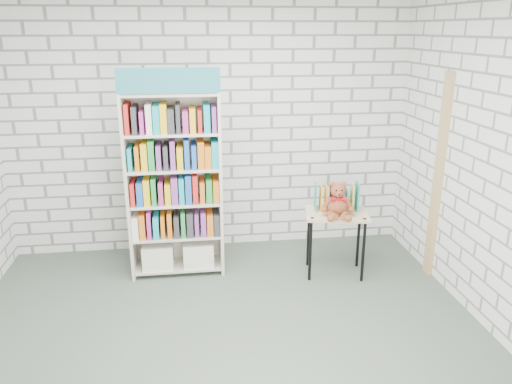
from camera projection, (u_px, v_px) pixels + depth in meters
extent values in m
plane|color=#455245|center=(227.00, 341.00, 4.16)|extent=(4.50, 4.50, 0.00)
cube|color=silver|center=(210.00, 130.00, 5.60)|extent=(4.50, 0.02, 2.80)
cube|color=silver|center=(262.00, 337.00, 1.84)|extent=(4.50, 0.02, 2.80)
cube|color=silver|center=(502.00, 170.00, 4.01)|extent=(0.02, 4.00, 2.80)
cube|color=beige|center=(128.00, 188.00, 5.02)|extent=(0.03, 0.37, 1.91)
cube|color=beige|center=(220.00, 184.00, 5.14)|extent=(0.03, 0.37, 1.91)
cube|color=beige|center=(175.00, 181.00, 5.24)|extent=(0.95, 0.02, 1.91)
cube|color=teal|center=(168.00, 81.00, 4.58)|extent=(0.95, 0.02, 0.23)
cube|color=beige|center=(179.00, 265.00, 5.36)|extent=(0.89, 0.35, 0.03)
cube|color=beige|center=(177.00, 234.00, 5.24)|extent=(0.89, 0.35, 0.03)
cube|color=beige|center=(176.00, 202.00, 5.13)|extent=(0.89, 0.35, 0.03)
cube|color=beige|center=(174.00, 168.00, 5.02)|extent=(0.89, 0.35, 0.03)
cube|color=beige|center=(172.00, 133.00, 4.91)|extent=(0.89, 0.35, 0.03)
cube|color=beige|center=(170.00, 94.00, 4.79)|extent=(0.89, 0.35, 0.03)
cube|color=silver|center=(158.00, 254.00, 5.29)|extent=(0.32, 0.31, 0.25)
cube|color=silver|center=(198.00, 252.00, 5.34)|extent=(0.32, 0.31, 0.25)
cube|color=#333338|center=(177.00, 222.00, 5.19)|extent=(0.89, 0.31, 0.25)
cube|color=red|center=(175.00, 189.00, 5.08)|extent=(0.89, 0.31, 0.25)
cube|color=yellow|center=(173.00, 155.00, 4.97)|extent=(0.89, 0.31, 0.25)
cube|color=blue|center=(171.00, 119.00, 4.85)|extent=(0.89, 0.31, 0.25)
cube|color=tan|center=(337.00, 214.00, 5.12)|extent=(0.70, 0.55, 0.03)
cylinder|color=black|center=(310.00, 251.00, 5.08)|extent=(0.03, 0.03, 0.65)
cylinder|color=black|center=(308.00, 238.00, 5.40)|extent=(0.03, 0.03, 0.65)
cylinder|color=black|center=(363.00, 252.00, 5.05)|extent=(0.03, 0.03, 0.65)
cylinder|color=black|center=(358.00, 238.00, 5.38)|extent=(0.03, 0.03, 0.65)
cylinder|color=black|center=(312.00, 218.00, 4.97)|extent=(0.04, 0.04, 0.01)
cylinder|color=black|center=(365.00, 219.00, 4.95)|extent=(0.04, 0.04, 0.01)
cube|color=teal|center=(315.00, 197.00, 5.18)|extent=(0.05, 0.19, 0.26)
cube|color=gold|center=(321.00, 197.00, 5.18)|extent=(0.05, 0.19, 0.26)
cube|color=orange|center=(326.00, 197.00, 5.18)|extent=(0.05, 0.19, 0.26)
cube|color=black|center=(331.00, 197.00, 5.17)|extent=(0.05, 0.19, 0.26)
cube|color=white|center=(336.00, 197.00, 5.17)|extent=(0.05, 0.19, 0.26)
cube|color=#F6462B|center=(341.00, 197.00, 5.17)|extent=(0.05, 0.19, 0.26)
cube|color=#31A5BA|center=(347.00, 197.00, 5.17)|extent=(0.05, 0.19, 0.26)
cube|color=gold|center=(352.00, 197.00, 5.16)|extent=(0.05, 0.19, 0.26)
cube|color=teal|center=(357.00, 198.00, 5.16)|extent=(0.05, 0.19, 0.26)
ellipsoid|color=brown|center=(337.00, 206.00, 5.01)|extent=(0.21, 0.18, 0.21)
sphere|color=brown|center=(338.00, 190.00, 4.95)|extent=(0.15, 0.15, 0.15)
sphere|color=brown|center=(333.00, 184.00, 4.95)|extent=(0.06, 0.06, 0.06)
sphere|color=brown|center=(344.00, 184.00, 4.95)|extent=(0.06, 0.06, 0.06)
sphere|color=brown|center=(339.00, 194.00, 4.90)|extent=(0.06, 0.06, 0.06)
sphere|color=black|center=(336.00, 190.00, 4.89)|extent=(0.02, 0.02, 0.02)
sphere|color=black|center=(342.00, 190.00, 4.89)|extent=(0.02, 0.02, 0.02)
sphere|color=black|center=(339.00, 195.00, 4.88)|extent=(0.02, 0.02, 0.02)
cylinder|color=brown|center=(327.00, 203.00, 4.98)|extent=(0.11, 0.10, 0.15)
cylinder|color=brown|center=(348.00, 203.00, 4.98)|extent=(0.11, 0.08, 0.15)
sphere|color=brown|center=(324.00, 209.00, 4.99)|extent=(0.06, 0.06, 0.06)
sphere|color=brown|center=(351.00, 210.00, 4.98)|extent=(0.06, 0.06, 0.06)
cylinder|color=brown|center=(332.00, 215.00, 4.93)|extent=(0.09, 0.17, 0.08)
cylinder|color=brown|center=(345.00, 215.00, 4.93)|extent=(0.13, 0.17, 0.08)
sphere|color=brown|center=(331.00, 218.00, 4.86)|extent=(0.07, 0.07, 0.07)
sphere|color=brown|center=(348.00, 218.00, 4.86)|extent=(0.07, 0.07, 0.07)
cone|color=red|center=(335.00, 199.00, 4.92)|extent=(0.07, 0.06, 0.06)
cone|color=red|center=(342.00, 199.00, 4.92)|extent=(0.07, 0.06, 0.06)
sphere|color=red|center=(339.00, 199.00, 4.92)|extent=(0.03, 0.03, 0.03)
cube|color=tan|center=(438.00, 178.00, 5.01)|extent=(0.05, 0.12, 2.10)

